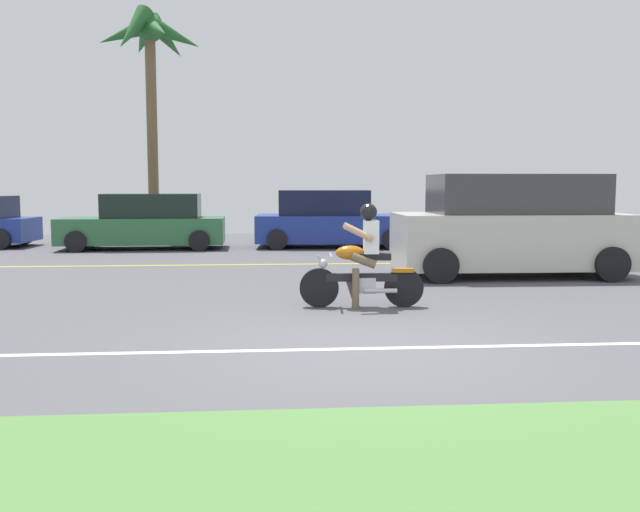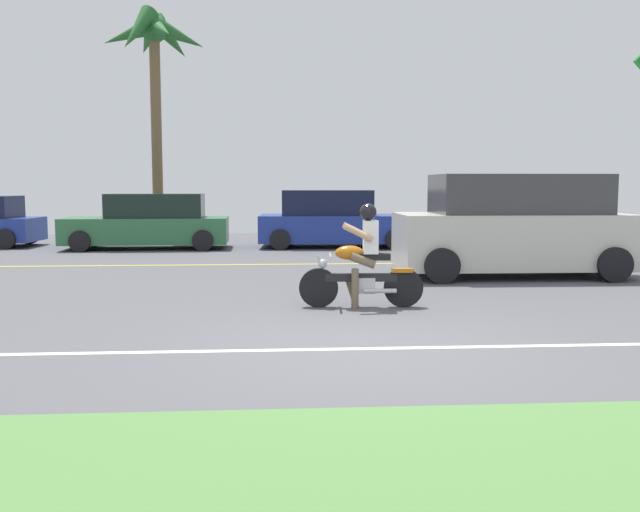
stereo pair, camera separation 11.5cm
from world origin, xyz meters
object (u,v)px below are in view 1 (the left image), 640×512
parked_car_2 (331,221)px  palm_tree_0 (150,49)px  parked_car_1 (146,223)px  suv_nearby (512,227)px  motorcyclist (363,264)px

parked_car_2 → palm_tree_0: 7.83m
parked_car_1 → parked_car_2: (5.11, 0.19, 0.04)m
parked_car_1 → parked_car_2: parked_car_2 is taller
parked_car_2 → parked_car_1: bearing=-177.9°
suv_nearby → parked_car_2: bearing=113.7°
motorcyclist → suv_nearby: size_ratio=0.39×
suv_nearby → parked_car_2: 7.17m
motorcyclist → palm_tree_0: (-4.83, 12.35, 5.27)m
suv_nearby → palm_tree_0: (-8.18, 9.15, 4.95)m
motorcyclist → parked_car_2: bearing=87.2°
parked_car_2 → palm_tree_0: bearing=154.0°
parked_car_2 → palm_tree_0: palm_tree_0 is taller
motorcyclist → parked_car_2: (0.47, 9.76, 0.12)m
parked_car_1 → parked_car_2: 5.12m
suv_nearby → parked_car_1: (-7.99, 6.38, -0.24)m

